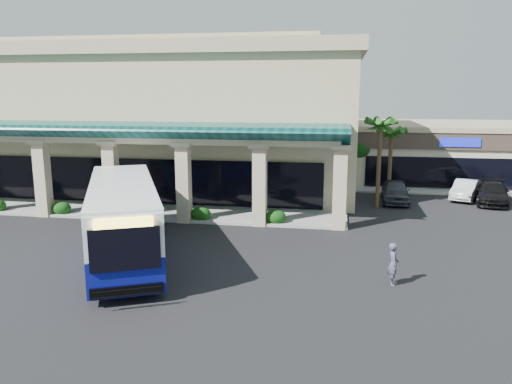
% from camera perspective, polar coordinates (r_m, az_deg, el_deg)
% --- Properties ---
extents(ground, '(110.00, 110.00, 0.00)m').
position_cam_1_polar(ground, '(24.33, -5.07, -6.81)').
color(ground, black).
extents(main_building, '(30.80, 14.80, 11.35)m').
position_cam_1_polar(main_building, '(40.85, -10.49, 8.50)').
color(main_building, '#BEB188').
rests_on(main_building, ground).
extents(arcade, '(30.00, 6.20, 5.70)m').
position_cam_1_polar(arcade, '(32.65, -15.82, 2.61)').
color(arcade, '#0A413F').
rests_on(arcade, ground).
extents(strip_mall, '(22.50, 12.50, 4.90)m').
position_cam_1_polar(strip_mall, '(48.16, 24.10, 4.26)').
color(strip_mall, beige).
rests_on(strip_mall, ground).
extents(palm_0, '(2.40, 2.40, 6.60)m').
position_cam_1_polar(palm_0, '(33.72, 13.90, 3.75)').
color(palm_0, '#1F5115').
rests_on(palm_0, ground).
extents(palm_1, '(2.40, 2.40, 5.80)m').
position_cam_1_polar(palm_1, '(36.82, 15.09, 3.67)').
color(palm_1, '#1F5115').
rests_on(palm_1, ground).
extents(broadleaf_tree, '(2.60, 2.60, 4.81)m').
position_cam_1_polar(broadleaf_tree, '(41.70, 11.69, 4.00)').
color(broadleaf_tree, '#0F360C').
rests_on(broadleaf_tree, ground).
extents(transit_bus, '(7.86, 12.48, 3.47)m').
position_cam_1_polar(transit_bus, '(24.04, -14.92, -3.07)').
color(transit_bus, navy).
rests_on(transit_bus, ground).
extents(pedestrian, '(0.44, 0.65, 1.73)m').
position_cam_1_polar(pedestrian, '(20.71, 15.42, -7.93)').
color(pedestrian, '#474861').
rests_on(pedestrian, ground).
extents(car_silver, '(2.03, 4.63, 1.55)m').
position_cam_1_polar(car_silver, '(36.17, 15.65, 0.10)').
color(car_silver, '#3C3F4A').
rests_on(car_silver, ground).
extents(car_white, '(2.99, 4.48, 1.39)m').
position_cam_1_polar(car_white, '(38.81, 22.83, 0.25)').
color(car_white, silver).
rests_on(car_white, ground).
extents(car_red, '(3.17, 5.35, 1.45)m').
position_cam_1_polar(car_red, '(38.17, 25.40, -0.08)').
color(car_red, black).
rests_on(car_red, ground).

